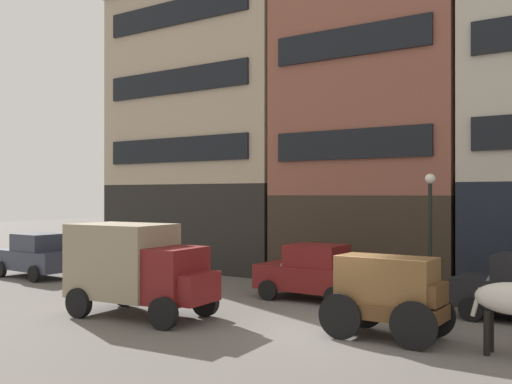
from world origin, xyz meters
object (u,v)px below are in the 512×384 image
at_px(cargo_wagon, 388,291).
at_px(sedan_parked_curb, 313,272).
at_px(delivery_truck_far, 138,266).
at_px(fire_hydrant_curbside, 202,271).
at_px(streetlamp_curbside, 430,220).
at_px(sedan_light, 36,256).

relative_size(cargo_wagon, sedan_parked_curb, 0.78).
bearing_deg(cargo_wagon, sedan_parked_curb, 138.52).
height_order(cargo_wagon, delivery_truck_far, delivery_truck_far).
xyz_separation_m(sedan_parked_curb, fire_hydrant_curbside, (-5.58, 1.06, -0.49)).
distance_m(delivery_truck_far, streetlamp_curbside, 9.01).
distance_m(sedan_light, fire_hydrant_curbside, 7.16).
bearing_deg(fire_hydrant_curbside, sedan_light, -155.39).
relative_size(sedan_light, sedan_parked_curb, 1.01).
height_order(streetlamp_curbside, fire_hydrant_curbside, streetlamp_curbside).
distance_m(sedan_parked_curb, streetlamp_curbside, 4.08).
distance_m(sedan_light, sedan_parked_curb, 12.23).
bearing_deg(streetlamp_curbside, sedan_parked_curb, -161.58).
relative_size(cargo_wagon, fire_hydrant_curbside, 3.51).
bearing_deg(sedan_parked_curb, fire_hydrant_curbside, 169.29).
bearing_deg(sedan_light, streetlamp_curbside, 11.20).
bearing_deg(fire_hydrant_curbside, sedan_parked_curb, -10.71).
distance_m(delivery_truck_far, fire_hydrant_curbside, 6.74).
height_order(sedan_parked_curb, streetlamp_curbside, streetlamp_curbside).
distance_m(delivery_truck_far, sedan_light, 9.70).
bearing_deg(sedan_light, delivery_truck_far, -18.88).
relative_size(sedan_light, fire_hydrant_curbside, 4.52).
height_order(delivery_truck_far, fire_hydrant_curbside, delivery_truck_far).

